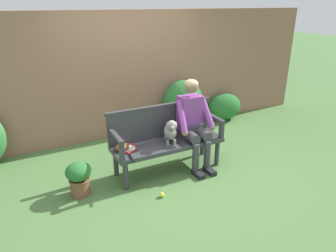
{
  "coord_description": "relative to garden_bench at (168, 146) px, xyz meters",
  "views": [
    {
      "loc": [
        -1.87,
        -3.64,
        2.35
      ],
      "look_at": [
        0.0,
        0.0,
        0.71
      ],
      "focal_mm": 33.19,
      "sensor_mm": 36.0,
      "label": 1
    }
  ],
  "objects": [
    {
      "name": "hedge_bush_far_left",
      "position": [
        1.02,
        1.35,
        0.09
      ],
      "size": [
        0.83,
        0.72,
        0.97
      ],
      "primitive_type": "ellipsoid",
      "color": "#286B2D",
      "rests_on": "ground"
    },
    {
      "name": "tennis_ball",
      "position": [
        -0.39,
        -0.59,
        -0.37
      ],
      "size": [
        0.07,
        0.07,
        0.07
      ],
      "primitive_type": "sphere",
      "color": "#CCDB33",
      "rests_on": "ground"
    },
    {
      "name": "baseball_glove",
      "position": [
        -0.68,
        0.05,
        0.11
      ],
      "size": [
        0.27,
        0.25,
        0.09
      ],
      "primitive_type": "ellipsoid",
      "rotation": [
        0.0,
        0.0,
        0.43
      ],
      "color": "brown",
      "rests_on": "garden_bench"
    },
    {
      "name": "potted_plant",
      "position": [
        -1.31,
        -0.04,
        -0.15
      ],
      "size": [
        0.34,
        0.34,
        0.45
      ],
      "color": "brown",
      "rests_on": "ground"
    },
    {
      "name": "bench_armrest_left_end",
      "position": [
        -0.78,
        -0.09,
        0.26
      ],
      "size": [
        0.06,
        0.53,
        0.28
      ],
      "color": "#38383D",
      "rests_on": "garden_bench"
    },
    {
      "name": "brick_garden_fence",
      "position": [
        0.0,
        1.7,
        0.72
      ],
      "size": [
        8.0,
        0.3,
        2.23
      ],
      "primitive_type": "cube",
      "color": "#936651",
      "rests_on": "ground"
    },
    {
      "name": "tennis_racket",
      "position": [
        -0.62,
        0.04,
        0.07
      ],
      "size": [
        0.33,
        0.58,
        0.03
      ],
      "color": "red",
      "rests_on": "garden_bench"
    },
    {
      "name": "person_seated",
      "position": [
        0.4,
        -0.02,
        0.33
      ],
      "size": [
        0.56,
        0.66,
        1.33
      ],
      "color": "black",
      "rests_on": "ground"
    },
    {
      "name": "hedge_bush_mid_left",
      "position": [
        2.04,
        1.37,
        -0.12
      ],
      "size": [
        0.75,
        0.5,
        0.56
      ],
      "primitive_type": "ellipsoid",
      "color": "#286B2D",
      "rests_on": "ground"
    },
    {
      "name": "bench_backrest",
      "position": [
        0.0,
        0.23,
        0.31
      ],
      "size": [
        1.67,
        0.06,
        0.5
      ],
      "color": "#38383D",
      "rests_on": "garden_bench"
    },
    {
      "name": "dog_on_bench",
      "position": [
        0.02,
        -0.05,
        0.25
      ],
      "size": [
        0.26,
        0.38,
        0.38
      ],
      "color": "gray",
      "rests_on": "garden_bench"
    },
    {
      "name": "ground_plane",
      "position": [
        0.0,
        0.0,
        -0.4
      ],
      "size": [
        40.0,
        40.0,
        0.0
      ],
      "primitive_type": "plane",
      "color": "#4C753D"
    },
    {
      "name": "garden_bench",
      "position": [
        0.0,
        0.0,
        0.0
      ],
      "size": [
        1.63,
        0.53,
        0.46
      ],
      "color": "#38383D",
      "rests_on": "ground"
    },
    {
      "name": "bench_armrest_right_end",
      "position": [
        0.78,
        -0.09,
        0.26
      ],
      "size": [
        0.06,
        0.53,
        0.28
      ],
      "color": "#38383D",
      "rests_on": "garden_bench"
    }
  ]
}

